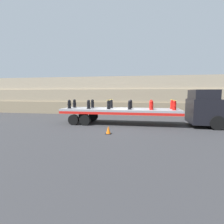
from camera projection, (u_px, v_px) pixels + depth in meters
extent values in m
plane|color=#2D2D30|center=(120.00, 124.00, 14.60)|extent=(120.00, 120.00, 0.00)
cube|color=#84755B|center=(128.00, 108.00, 21.48)|extent=(60.00, 3.00, 1.50)
cube|color=gray|center=(128.00, 96.00, 21.46)|extent=(60.00, 3.00, 1.50)
cube|color=tan|center=(128.00, 83.00, 21.44)|extent=(60.00, 3.00, 1.50)
cube|color=black|center=(205.00, 111.00, 13.31)|extent=(2.37, 2.58, 1.83)
cube|color=black|center=(203.00, 94.00, 13.22)|extent=(1.66, 2.37, 0.70)
cube|color=black|center=(215.00, 106.00, 13.16)|extent=(0.95, 2.27, 1.02)
cylinder|color=black|center=(217.00, 123.00, 12.12)|extent=(1.00, 0.28, 1.00)
cylinder|color=black|center=(205.00, 118.00, 14.51)|extent=(1.00, 0.28, 1.00)
cube|color=gray|center=(120.00, 110.00, 14.48)|extent=(9.62, 2.54, 0.17)
cube|color=red|center=(118.00, 114.00, 13.29)|extent=(9.62, 0.08, 0.20)
cube|color=red|center=(122.00, 110.00, 15.70)|extent=(9.62, 0.08, 0.20)
cylinder|color=black|center=(85.00, 120.00, 13.89)|extent=(0.85, 0.30, 0.85)
cylinder|color=black|center=(93.00, 116.00, 16.17)|extent=(0.85, 0.30, 0.85)
cylinder|color=black|center=(74.00, 120.00, 14.06)|extent=(0.85, 0.30, 0.85)
cylinder|color=black|center=(83.00, 116.00, 16.34)|extent=(0.85, 0.30, 0.85)
cylinder|color=black|center=(69.00, 108.00, 14.66)|extent=(0.34, 0.34, 0.03)
cylinder|color=black|center=(69.00, 105.00, 14.64)|extent=(0.27, 0.27, 0.55)
sphere|color=black|center=(69.00, 101.00, 14.60)|extent=(0.26, 0.26, 0.26)
cylinder|color=black|center=(68.00, 105.00, 14.43)|extent=(0.12, 0.14, 0.12)
cylinder|color=black|center=(70.00, 104.00, 14.83)|extent=(0.12, 0.14, 0.12)
cylinder|color=black|center=(75.00, 107.00, 15.76)|extent=(0.34, 0.34, 0.03)
cylinder|color=black|center=(75.00, 104.00, 15.73)|extent=(0.27, 0.27, 0.55)
sphere|color=black|center=(74.00, 101.00, 15.69)|extent=(0.26, 0.26, 0.26)
cylinder|color=black|center=(74.00, 104.00, 15.52)|extent=(0.12, 0.14, 0.12)
cylinder|color=black|center=(75.00, 103.00, 15.92)|extent=(0.12, 0.14, 0.12)
cylinder|color=black|center=(89.00, 109.00, 14.37)|extent=(0.34, 0.34, 0.03)
cylinder|color=black|center=(89.00, 105.00, 14.34)|extent=(0.27, 0.27, 0.55)
sphere|color=black|center=(89.00, 101.00, 14.30)|extent=(0.26, 0.26, 0.26)
cylinder|color=black|center=(88.00, 105.00, 14.13)|extent=(0.12, 0.14, 0.12)
cylinder|color=black|center=(89.00, 104.00, 14.53)|extent=(0.12, 0.14, 0.12)
cylinder|color=black|center=(93.00, 107.00, 15.46)|extent=(0.34, 0.34, 0.03)
cylinder|color=black|center=(93.00, 105.00, 15.43)|extent=(0.27, 0.27, 0.55)
sphere|color=black|center=(92.00, 101.00, 15.39)|extent=(0.26, 0.26, 0.26)
cylinder|color=black|center=(92.00, 104.00, 15.22)|extent=(0.12, 0.14, 0.12)
cylinder|color=black|center=(93.00, 104.00, 15.62)|extent=(0.12, 0.14, 0.12)
cylinder|color=black|center=(109.00, 109.00, 14.07)|extent=(0.34, 0.34, 0.03)
cylinder|color=black|center=(109.00, 106.00, 14.04)|extent=(0.27, 0.27, 0.55)
sphere|color=black|center=(109.00, 102.00, 14.00)|extent=(0.26, 0.26, 0.26)
cylinder|color=black|center=(108.00, 105.00, 13.83)|extent=(0.12, 0.14, 0.12)
cylinder|color=black|center=(109.00, 105.00, 14.23)|extent=(0.12, 0.14, 0.12)
cylinder|color=black|center=(111.00, 108.00, 15.16)|extent=(0.34, 0.34, 0.03)
cylinder|color=black|center=(111.00, 105.00, 15.13)|extent=(0.27, 0.27, 0.55)
sphere|color=black|center=(111.00, 101.00, 15.10)|extent=(0.26, 0.26, 0.26)
cylinder|color=black|center=(111.00, 104.00, 14.92)|extent=(0.12, 0.14, 0.12)
cylinder|color=black|center=(112.00, 104.00, 15.33)|extent=(0.12, 0.14, 0.12)
cylinder|color=black|center=(130.00, 109.00, 13.77)|extent=(0.34, 0.34, 0.03)
cylinder|color=black|center=(130.00, 106.00, 13.74)|extent=(0.27, 0.27, 0.55)
sphere|color=black|center=(130.00, 102.00, 13.71)|extent=(0.26, 0.26, 0.26)
cylinder|color=black|center=(129.00, 105.00, 13.53)|extent=(0.12, 0.14, 0.12)
cylinder|color=black|center=(130.00, 105.00, 13.94)|extent=(0.12, 0.14, 0.12)
cylinder|color=black|center=(131.00, 108.00, 14.86)|extent=(0.34, 0.34, 0.03)
cylinder|color=black|center=(131.00, 105.00, 14.83)|extent=(0.27, 0.27, 0.55)
sphere|color=black|center=(131.00, 101.00, 14.80)|extent=(0.26, 0.26, 0.26)
cylinder|color=black|center=(130.00, 104.00, 14.63)|extent=(0.12, 0.14, 0.12)
cylinder|color=black|center=(131.00, 104.00, 15.03)|extent=(0.12, 0.14, 0.12)
cylinder|color=red|center=(151.00, 110.00, 13.47)|extent=(0.34, 0.34, 0.03)
cylinder|color=red|center=(151.00, 106.00, 13.44)|extent=(0.27, 0.27, 0.55)
sphere|color=red|center=(152.00, 102.00, 13.41)|extent=(0.26, 0.26, 0.26)
cylinder|color=red|center=(152.00, 106.00, 13.24)|extent=(0.12, 0.14, 0.12)
cylinder|color=red|center=(151.00, 105.00, 13.64)|extent=(0.12, 0.14, 0.12)
cylinder|color=red|center=(151.00, 108.00, 14.56)|extent=(0.34, 0.34, 0.03)
cylinder|color=red|center=(151.00, 105.00, 14.54)|extent=(0.27, 0.27, 0.55)
sphere|color=red|center=(151.00, 101.00, 14.50)|extent=(0.26, 0.26, 0.26)
cylinder|color=red|center=(151.00, 105.00, 14.33)|extent=(0.12, 0.14, 0.12)
cylinder|color=red|center=(151.00, 104.00, 14.73)|extent=(0.12, 0.14, 0.12)
cylinder|color=red|center=(174.00, 110.00, 13.18)|extent=(0.34, 0.34, 0.03)
cylinder|color=red|center=(174.00, 107.00, 13.15)|extent=(0.27, 0.27, 0.55)
sphere|color=red|center=(175.00, 102.00, 13.11)|extent=(0.26, 0.26, 0.26)
cylinder|color=red|center=(175.00, 106.00, 12.94)|extent=(0.12, 0.14, 0.12)
cylinder|color=red|center=(174.00, 105.00, 13.34)|extent=(0.12, 0.14, 0.12)
cylinder|color=red|center=(172.00, 109.00, 14.27)|extent=(0.34, 0.34, 0.03)
cylinder|color=red|center=(172.00, 106.00, 14.24)|extent=(0.27, 0.27, 0.55)
sphere|color=red|center=(172.00, 101.00, 14.20)|extent=(0.26, 0.26, 0.26)
cylinder|color=red|center=(172.00, 105.00, 14.03)|extent=(0.12, 0.14, 0.12)
cylinder|color=red|center=(172.00, 105.00, 14.43)|extent=(0.12, 0.14, 0.12)
cube|color=yellow|center=(110.00, 100.00, 14.54)|extent=(0.05, 2.74, 0.01)
cube|color=yellow|center=(173.00, 100.00, 13.64)|extent=(0.05, 2.74, 0.01)
cube|color=black|center=(108.00, 134.00, 11.02)|extent=(0.37, 0.37, 0.03)
cone|color=orange|center=(108.00, 130.00, 10.99)|extent=(0.29, 0.29, 0.48)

